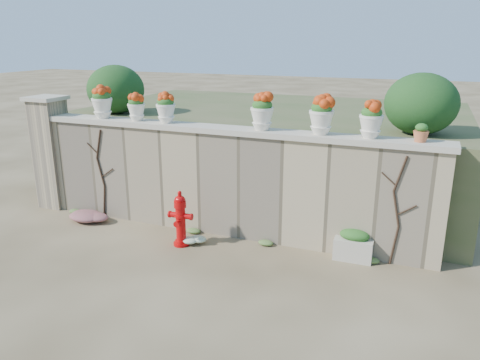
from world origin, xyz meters
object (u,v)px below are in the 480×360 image
at_px(fire_hydrant, 181,218).
at_px(planter_box, 354,245).
at_px(terracotta_pot, 421,134).
at_px(urn_pot_0, 102,102).

bearing_deg(fire_hydrant, planter_box, 8.18).
xyz_separation_m(fire_hydrant, terracotta_pot, (3.92, 0.86, 1.71)).
height_order(planter_box, terracotta_pot, terracotta_pot).
xyz_separation_m(planter_box, terracotta_pot, (0.87, 0.25, 1.98)).
height_order(urn_pot_0, terracotta_pot, urn_pot_0).
relative_size(urn_pot_0, terracotta_pot, 2.30).
bearing_deg(fire_hydrant, terracotta_pot, 9.22).
height_order(fire_hydrant, terracotta_pot, terracotta_pot).
relative_size(fire_hydrant, terracotta_pot, 3.65).
bearing_deg(planter_box, urn_pot_0, 176.46).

